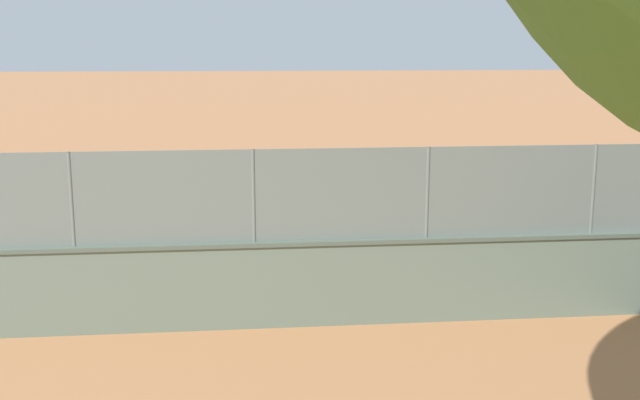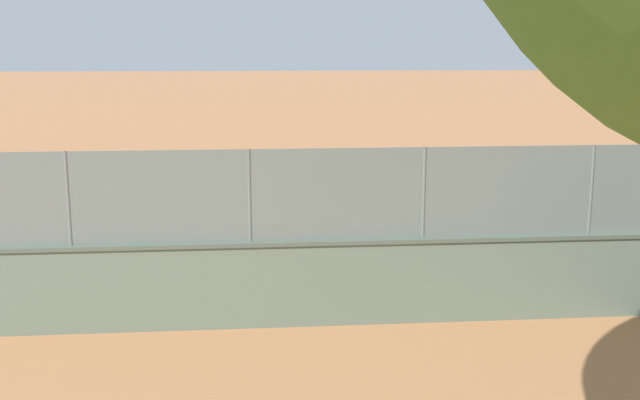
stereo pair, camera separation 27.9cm
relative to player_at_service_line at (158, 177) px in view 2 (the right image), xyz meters
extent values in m
plane|color=#A36B42|center=(-4.93, 0.60, -1.00)|extent=(260.00, 260.00, 0.00)
cube|color=slate|center=(-6.39, 11.22, -0.21)|extent=(33.38, 0.63, 1.59)
cube|color=#4D594D|center=(-6.39, 11.22, 0.63)|extent=(33.38, 0.69, 0.08)
cube|color=slate|center=(-6.39, 11.22, 1.53)|extent=(32.70, 0.37, 1.73)
cylinder|color=slate|center=(-9.66, 11.18, 1.53)|extent=(0.07, 0.07, 1.73)
cylinder|color=slate|center=(-6.39, 11.22, 1.53)|extent=(0.07, 0.07, 1.73)
cylinder|color=slate|center=(-3.12, 11.25, 1.53)|extent=(0.07, 0.07, 1.73)
cylinder|color=slate|center=(0.15, 11.29, 1.53)|extent=(0.07, 0.07, 1.73)
cylinder|color=#B2B2B2|center=(0.00, 0.11, -0.59)|extent=(0.18, 0.18, 0.83)
cylinder|color=#B2B2B2|center=(0.05, -0.09, -0.59)|extent=(0.18, 0.18, 0.83)
cylinder|color=#429951|center=(0.02, 0.01, 0.14)|extent=(0.41, 0.41, 0.61)
cylinder|color=#D8AD84|center=(-0.10, 0.30, 0.26)|extent=(0.59, 0.23, 0.17)
cylinder|color=#D8AD84|center=(-0.20, -0.36, 0.26)|extent=(0.59, 0.23, 0.17)
sphere|color=#D8AD84|center=(0.02, 0.01, 0.56)|extent=(0.23, 0.23, 0.23)
cylinder|color=white|center=(0.02, 0.01, 0.66)|extent=(0.30, 0.30, 0.05)
cylinder|color=black|center=(-0.37, -0.41, 0.26)|extent=(0.30, 0.11, 0.04)
ellipsoid|color=#333338|center=(-0.58, -0.46, 0.26)|extent=(0.30, 0.10, 0.24)
cylinder|color=#B2B2B2|center=(-6.81, -0.55, -0.64)|extent=(0.19, 0.19, 0.72)
cylinder|color=#B2B2B2|center=(-6.87, -0.36, -0.64)|extent=(0.19, 0.19, 0.72)
cylinder|color=#D14C42|center=(-6.84, -0.45, -0.01)|extent=(0.43, 0.43, 0.54)
cylinder|color=tan|center=(-6.71, -0.70, 0.10)|extent=(0.51, 0.24, 0.16)
cylinder|color=tan|center=(-6.64, -0.09, 0.10)|extent=(0.51, 0.24, 0.16)
sphere|color=tan|center=(-6.84, -0.45, 0.36)|extent=(0.20, 0.20, 0.20)
cylinder|color=white|center=(-6.84, -0.45, 0.45)|extent=(0.27, 0.27, 0.05)
cylinder|color=#591919|center=(-5.68, 7.02, -0.60)|extent=(0.18, 0.18, 0.80)
cylinder|color=#591919|center=(-5.73, 7.22, -0.60)|extent=(0.18, 0.18, 0.80)
cylinder|color=beige|center=(-5.71, 7.12, 0.10)|extent=(0.41, 0.41, 0.59)
cylinder|color=brown|center=(-5.59, 6.84, 0.22)|extent=(0.57, 0.22, 0.17)
cylinder|color=brown|center=(-5.49, 7.49, 0.22)|extent=(0.57, 0.22, 0.17)
sphere|color=brown|center=(-5.71, 7.12, 0.51)|extent=(0.23, 0.23, 0.23)
cylinder|color=black|center=(-5.71, 7.12, 0.61)|extent=(0.29, 0.29, 0.05)
sphere|color=yellow|center=(1.44, 2.13, 0.12)|extent=(0.14, 0.14, 0.14)
cube|color=#4C6B4C|center=(-9.94, 9.77, -0.55)|extent=(1.60, 0.40, 0.06)
cube|color=#4C6B4C|center=(-9.94, 9.93, -0.33)|extent=(1.60, 0.06, 0.40)
cube|color=#333338|center=(-10.58, 9.76, -0.78)|extent=(0.06, 0.38, 0.45)
cube|color=#333338|center=(-9.30, 9.78, -0.78)|extent=(0.06, 0.38, 0.45)
camera|label=1|loc=(-3.03, 25.26, 4.29)|focal=43.34mm
camera|label=2|loc=(-3.31, 25.28, 4.29)|focal=43.34mm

